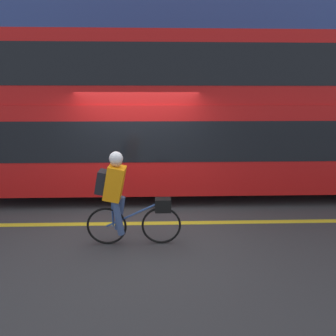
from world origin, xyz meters
name	(u,v)px	position (x,y,z in m)	size (l,w,h in m)	color
ground_plane	(137,223)	(0.00, 0.00, 0.00)	(80.00, 80.00, 0.00)	#38383A
road_center_line	(137,223)	(0.00, -0.04, 0.00)	(50.00, 0.14, 0.01)	yellow
sidewalk_curb	(149,156)	(0.00, 5.85, 0.08)	(60.00, 1.91, 0.16)	#A8A399
building_facade	(149,43)	(0.00, 6.95, 4.56)	(60.00, 0.30, 9.13)	#33478C
bus	(211,113)	(1.72, 1.90, 2.04)	(11.49, 2.52, 3.66)	black
cyclist_on_bike	(122,196)	(-0.15, -0.78, 0.86)	(1.56, 0.32, 1.59)	black
street_sign_post	(187,123)	(1.53, 5.75, 1.45)	(0.36, 0.09, 2.30)	#59595B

